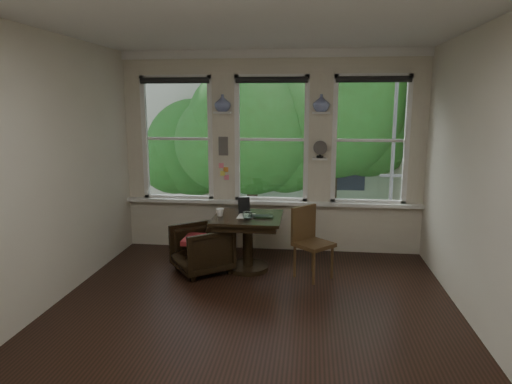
# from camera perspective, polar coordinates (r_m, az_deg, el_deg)

# --- Properties ---
(ground) EXTENTS (4.50, 4.50, 0.00)m
(ground) POSITION_cam_1_polar(r_m,az_deg,el_deg) (5.16, -0.37, -14.61)
(ground) COLOR black
(ground) RESTS_ON ground
(ceiling) EXTENTS (4.50, 4.50, 0.00)m
(ceiling) POSITION_cam_1_polar(r_m,az_deg,el_deg) (4.72, -0.42, 20.41)
(ceiling) COLOR silver
(ceiling) RESTS_ON ground
(wall_back) EXTENTS (4.50, 0.00, 4.50)m
(wall_back) POSITION_cam_1_polar(r_m,az_deg,el_deg) (6.93, 1.96, 4.93)
(wall_back) COLOR beige
(wall_back) RESTS_ON ground
(wall_front) EXTENTS (4.50, 0.00, 4.50)m
(wall_front) POSITION_cam_1_polar(r_m,az_deg,el_deg) (2.54, -6.83, -5.67)
(wall_front) COLOR beige
(wall_front) RESTS_ON ground
(wall_left) EXTENTS (0.00, 4.50, 4.50)m
(wall_left) POSITION_cam_1_polar(r_m,az_deg,el_deg) (5.47, -24.52, 2.34)
(wall_left) COLOR beige
(wall_left) RESTS_ON ground
(wall_right) EXTENTS (0.00, 4.50, 4.50)m
(wall_right) POSITION_cam_1_polar(r_m,az_deg,el_deg) (4.96, 26.36, 1.40)
(wall_right) COLOR beige
(wall_right) RESTS_ON ground
(window_left) EXTENTS (1.10, 0.12, 1.90)m
(window_left) POSITION_cam_1_polar(r_m,az_deg,el_deg) (7.18, -9.72, 6.59)
(window_left) COLOR white
(window_left) RESTS_ON ground
(window_center) EXTENTS (1.10, 0.12, 1.90)m
(window_center) POSITION_cam_1_polar(r_m,az_deg,el_deg) (6.91, 1.97, 6.58)
(window_center) COLOR white
(window_center) RESTS_ON ground
(window_right) EXTENTS (1.10, 0.12, 1.90)m
(window_right) POSITION_cam_1_polar(r_m,az_deg,el_deg) (6.94, 14.06, 6.28)
(window_right) COLOR white
(window_right) RESTS_ON ground
(shelf_left) EXTENTS (0.26, 0.16, 0.03)m
(shelf_left) POSITION_cam_1_polar(r_m,az_deg,el_deg) (6.89, -4.19, 9.87)
(shelf_left) COLOR white
(shelf_left) RESTS_ON ground
(shelf_right) EXTENTS (0.26, 0.16, 0.03)m
(shelf_right) POSITION_cam_1_polar(r_m,az_deg,el_deg) (6.77, 8.13, 9.78)
(shelf_right) COLOR white
(shelf_right) RESTS_ON ground
(intercom) EXTENTS (0.14, 0.06, 0.28)m
(intercom) POSITION_cam_1_polar(r_m,az_deg,el_deg) (6.95, -4.08, 5.75)
(intercom) COLOR #59544F
(intercom) RESTS_ON ground
(sticky_notes) EXTENTS (0.16, 0.01, 0.24)m
(sticky_notes) POSITION_cam_1_polar(r_m,az_deg,el_deg) (6.99, -4.04, 2.90)
(sticky_notes) COLOR pink
(sticky_notes) RESTS_ON ground
(desk_fan) EXTENTS (0.20, 0.20, 0.24)m
(desk_fan) POSITION_cam_1_polar(r_m,az_deg,el_deg) (6.78, 8.01, 4.96)
(desk_fan) COLOR #59544F
(desk_fan) RESTS_ON ground
(vase_left) EXTENTS (0.24, 0.24, 0.25)m
(vase_left) POSITION_cam_1_polar(r_m,az_deg,el_deg) (6.89, -4.21, 11.03)
(vase_left) COLOR silver
(vase_left) RESTS_ON shelf_left
(vase_right) EXTENTS (0.24, 0.24, 0.25)m
(vase_right) POSITION_cam_1_polar(r_m,az_deg,el_deg) (6.77, 8.16, 10.95)
(vase_right) COLOR silver
(vase_right) RESTS_ON shelf_right
(table) EXTENTS (0.90, 0.90, 0.75)m
(table) POSITION_cam_1_polar(r_m,az_deg,el_deg) (6.21, -1.02, -6.40)
(table) COLOR black
(table) RESTS_ON ground
(armchair_left) EXTENTS (0.97, 0.97, 0.64)m
(armchair_left) POSITION_cam_1_polar(r_m,az_deg,el_deg) (6.19, -6.83, -7.09)
(armchair_left) COLOR black
(armchair_left) RESTS_ON ground
(cushion_red) EXTENTS (0.45, 0.45, 0.06)m
(cushion_red) POSITION_cam_1_polar(r_m,az_deg,el_deg) (6.15, -6.86, -5.92)
(cushion_red) COLOR maroon
(cushion_red) RESTS_ON armchair_left
(side_chair_right) EXTENTS (0.59, 0.59, 0.92)m
(side_chair_right) POSITION_cam_1_polar(r_m,az_deg,el_deg) (5.94, 7.22, -6.42)
(side_chair_right) COLOR #412E17
(side_chair_right) RESTS_ON ground
(laptop) EXTENTS (0.34, 0.24, 0.03)m
(laptop) POSITION_cam_1_polar(r_m,az_deg,el_deg) (5.99, 0.50, -3.19)
(laptop) COLOR black
(laptop) RESTS_ON table
(mug) EXTENTS (0.14, 0.14, 0.10)m
(mug) POSITION_cam_1_polar(r_m,az_deg,el_deg) (6.12, -4.52, -2.55)
(mug) COLOR white
(mug) RESTS_ON table
(drinking_glass) EXTENTS (0.16, 0.16, 0.10)m
(drinking_glass) POSITION_cam_1_polar(r_m,az_deg,el_deg) (5.93, -1.09, -2.97)
(drinking_glass) COLOR white
(drinking_glass) RESTS_ON table
(tablet) EXTENTS (0.17, 0.12, 0.22)m
(tablet) POSITION_cam_1_polar(r_m,az_deg,el_deg) (6.26, -1.51, -1.66)
(tablet) COLOR black
(tablet) RESTS_ON table
(papers) EXTENTS (0.22, 0.30, 0.00)m
(papers) POSITION_cam_1_polar(r_m,az_deg,el_deg) (6.11, -1.22, -3.01)
(papers) COLOR silver
(papers) RESTS_ON table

